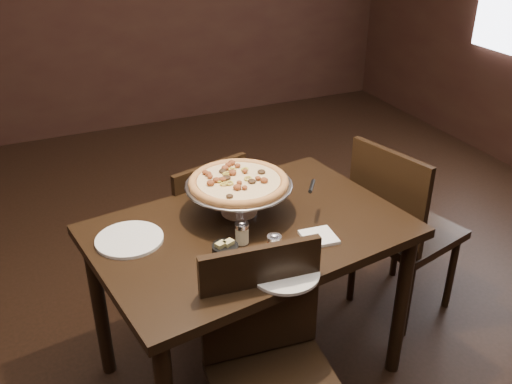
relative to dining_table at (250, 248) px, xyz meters
name	(u,v)px	position (x,y,z in m)	size (l,w,h in m)	color
room	(253,96)	(0.00, -0.04, 0.70)	(6.04, 7.04, 2.84)	black
dining_table	(250,248)	(0.00, 0.00, 0.00)	(1.41, 1.05, 0.81)	black
pizza_stand	(239,182)	(0.00, 0.12, 0.26)	(0.47, 0.47, 0.19)	silver
parmesan_shaker	(242,232)	(-0.08, -0.09, 0.15)	(0.06, 0.06, 0.10)	beige
pepper_flake_shaker	(274,245)	(0.00, -0.23, 0.15)	(0.06, 0.06, 0.10)	maroon
packet_caddy	(225,252)	(-0.18, -0.17, 0.14)	(0.10, 0.10, 0.08)	black
napkin_stack	(319,237)	(0.22, -0.20, 0.11)	(0.13, 0.13, 0.01)	white
plate_left	(129,239)	(-0.49, 0.11, 0.11)	(0.28, 0.28, 0.01)	white
plate_near	(285,273)	(-0.02, -0.36, 0.11)	(0.26, 0.26, 0.01)	white
serving_spatula	(312,187)	(0.27, -0.03, 0.26)	(0.14, 0.14, 0.02)	silver
chair_far	(199,227)	(-0.04, 0.58, -0.21)	(0.52, 0.52, 0.91)	black
chair_near	(272,366)	(-0.14, -0.50, -0.17)	(0.50, 0.50, 0.97)	black
chair_side	(399,225)	(0.89, 0.10, -0.16)	(0.56, 0.56, 1.00)	black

